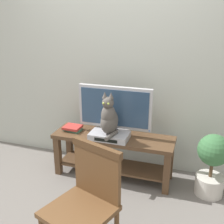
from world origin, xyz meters
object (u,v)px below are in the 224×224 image
at_px(book_stack, 73,128).
at_px(potted_plant, 212,163).
at_px(cat, 109,118).
at_px(tv_stand, 113,148).
at_px(tv, 115,109).
at_px(wooden_chair, 87,196).
at_px(media_box, 110,136).

xyz_separation_m(book_stack, potted_plant, (1.60, -0.01, -0.18)).
height_order(cat, book_stack, cat).
relative_size(tv_stand, potted_plant, 2.01).
bearing_deg(tv, wooden_chair, -82.99).
height_order(tv_stand, tv, tv).
xyz_separation_m(media_box, book_stack, (-0.49, 0.08, -0.00)).
height_order(media_box, cat, cat).
bearing_deg(wooden_chair, book_stack, 120.19).
relative_size(cat, wooden_chair, 0.52).
xyz_separation_m(tv_stand, wooden_chair, (0.15, -1.13, 0.17)).
distance_m(tv, media_box, 0.30).
height_order(media_box, book_stack, media_box).
distance_m(cat, wooden_chair, 1.07).
xyz_separation_m(tv, book_stack, (-0.51, -0.06, -0.27)).
xyz_separation_m(tv, cat, (-0.02, -0.15, -0.05)).
bearing_deg(tv_stand, media_box, -102.88).
height_order(book_stack, potted_plant, potted_plant).
bearing_deg(book_stack, tv, 6.62).
relative_size(cat, book_stack, 2.12).
bearing_deg(potted_plant, wooden_chair, -130.40).
bearing_deg(wooden_chair, tv, 97.01).
distance_m(media_box, book_stack, 0.50).
relative_size(media_box, book_stack, 1.90).
relative_size(tv_stand, cat, 2.88).
height_order(media_box, wooden_chair, wooden_chair).
distance_m(tv_stand, book_stack, 0.54).
height_order(cat, wooden_chair, cat).
bearing_deg(tv, potted_plant, -3.80).
xyz_separation_m(media_box, cat, (0.00, -0.02, 0.22)).
distance_m(wooden_chair, book_stack, 1.30).
bearing_deg(book_stack, potted_plant, -0.48).
relative_size(book_stack, potted_plant, 0.33).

